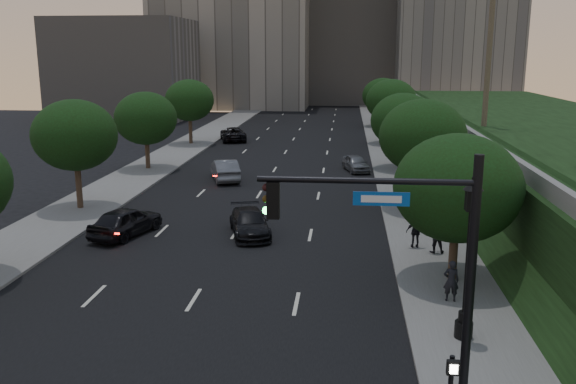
# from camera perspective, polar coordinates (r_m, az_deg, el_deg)

# --- Properties ---
(ground) EXTENTS (160.00, 160.00, 0.00)m
(ground) POSITION_cam_1_polar(r_m,az_deg,el_deg) (19.94, -12.44, -15.48)
(ground) COLOR black
(ground) RESTS_ON ground
(road_surface) EXTENTS (16.00, 140.00, 0.02)m
(road_surface) POSITION_cam_1_polar(r_m,az_deg,el_deg) (47.91, -1.53, 1.66)
(road_surface) COLOR black
(road_surface) RESTS_ON ground
(sidewalk_right) EXTENTS (4.50, 140.00, 0.15)m
(sidewalk_right) POSITION_cam_1_polar(r_m,az_deg,el_deg) (47.76, 10.77, 1.47)
(sidewalk_right) COLOR slate
(sidewalk_right) RESTS_ON ground
(sidewalk_left) EXTENTS (4.50, 140.00, 0.15)m
(sidewalk_left) POSITION_cam_1_polar(r_m,az_deg,el_deg) (50.17, -13.24, 1.90)
(sidewalk_left) COLOR slate
(sidewalk_left) RESTS_ON ground
(embankment) EXTENTS (18.00, 90.00, 4.00)m
(embankment) POSITION_cam_1_polar(r_m,az_deg,el_deg) (48.06, 25.19, 2.87)
(embankment) COLOR black
(embankment) RESTS_ON ground
(parapet_wall) EXTENTS (0.35, 90.00, 0.70)m
(parapet_wall) POSITION_cam_1_polar(r_m,az_deg,el_deg) (45.57, 15.31, 6.15)
(parapet_wall) COLOR slate
(parapet_wall) RESTS_ON embankment
(office_block_left) EXTENTS (26.00, 20.00, 32.00)m
(office_block_left) POSITION_cam_1_polar(r_m,az_deg,el_deg) (110.60, -5.03, 16.34)
(office_block_left) COLOR gray
(office_block_left) RESTS_ON ground
(office_block_mid) EXTENTS (22.00, 18.00, 26.00)m
(office_block_mid) POSITION_cam_1_polar(r_m,az_deg,el_deg) (118.68, 5.77, 14.64)
(office_block_mid) COLOR gray
(office_block_mid) RESTS_ON ground
(office_block_right) EXTENTS (20.00, 22.00, 36.00)m
(office_block_right) POSITION_cam_1_polar(r_m,az_deg,el_deg) (114.42, 15.30, 16.84)
(office_block_right) COLOR gray
(office_block_right) RESTS_ON ground
(office_block_filler) EXTENTS (18.00, 16.00, 14.00)m
(office_block_filler) POSITION_cam_1_polar(r_m,az_deg,el_deg) (92.29, -14.94, 11.05)
(office_block_filler) COLOR gray
(office_block_filler) RESTS_ON ground
(tree_right_a) EXTENTS (5.20, 5.20, 6.24)m
(tree_right_a) POSITION_cam_1_polar(r_m,az_deg,el_deg) (25.61, 15.57, 0.36)
(tree_right_a) COLOR #38281C
(tree_right_a) RESTS_ON ground
(tree_right_b) EXTENTS (5.20, 5.20, 6.74)m
(tree_right_b) POSITION_cam_1_polar(r_m,az_deg,el_deg) (37.23, 12.49, 5.12)
(tree_right_b) COLOR #38281C
(tree_right_b) RESTS_ON ground
(tree_right_c) EXTENTS (5.20, 5.20, 6.24)m
(tree_right_c) POSITION_cam_1_polar(r_m,az_deg,el_deg) (50.12, 10.71, 6.58)
(tree_right_c) COLOR #38281C
(tree_right_c) RESTS_ON ground
(tree_right_d) EXTENTS (5.20, 5.20, 6.74)m
(tree_right_d) POSITION_cam_1_polar(r_m,az_deg,el_deg) (63.97, 9.63, 8.40)
(tree_right_d) COLOR #38281C
(tree_right_d) RESTS_ON ground
(tree_right_e) EXTENTS (5.20, 5.20, 6.24)m
(tree_right_e) POSITION_cam_1_polar(r_m,az_deg,el_deg) (78.94, 8.87, 8.90)
(tree_right_e) COLOR #38281C
(tree_right_e) RESTS_ON ground
(tree_left_b) EXTENTS (5.00, 5.00, 6.71)m
(tree_left_b) POSITION_cam_1_polar(r_m,az_deg,el_deg) (38.47, -19.32, 5.03)
(tree_left_b) COLOR #38281C
(tree_left_b) RESTS_ON ground
(tree_left_c) EXTENTS (5.00, 5.00, 6.34)m
(tree_left_c) POSITION_cam_1_polar(r_m,az_deg,el_deg) (50.52, -13.18, 6.72)
(tree_left_c) COLOR #38281C
(tree_left_c) RESTS_ON ground
(tree_left_d) EXTENTS (5.00, 5.00, 6.71)m
(tree_left_d) POSITION_cam_1_polar(r_m,az_deg,el_deg) (63.86, -9.21, 8.47)
(tree_left_d) COLOR #38281C
(tree_left_d) RESTS_ON ground
(traffic_signal_mast) EXTENTS (5.68, 0.56, 7.00)m
(traffic_signal_mast) POSITION_cam_1_polar(r_m,az_deg,el_deg) (16.02, 12.81, -8.32)
(traffic_signal_mast) COLOR black
(traffic_signal_mast) RESTS_ON ground
(street_lamp) EXTENTS (0.64, 0.64, 5.62)m
(street_lamp) POSITION_cam_1_polar(r_m,az_deg,el_deg) (20.67, 16.48, -6.70)
(street_lamp) COLOR black
(street_lamp) RESTS_ON ground
(sedan_near_left) EXTENTS (3.11, 4.92, 1.56)m
(sedan_near_left) POSITION_cam_1_polar(r_m,az_deg,el_deg) (32.92, -14.93, -2.66)
(sedan_near_left) COLOR black
(sedan_near_left) RESTS_ON ground
(sedan_mid_left) EXTENTS (3.16, 5.14, 1.60)m
(sedan_mid_left) POSITION_cam_1_polar(r_m,az_deg,el_deg) (45.82, -5.92, 2.07)
(sedan_mid_left) COLOR #5A5D62
(sedan_mid_left) RESTS_ON ground
(sedan_far_left) EXTENTS (3.84, 5.87, 1.50)m
(sedan_far_left) POSITION_cam_1_polar(r_m,az_deg,el_deg) (66.46, -5.17, 5.43)
(sedan_far_left) COLOR black
(sedan_far_left) RESTS_ON ground
(sedan_near_right) EXTENTS (3.02, 4.89, 1.32)m
(sedan_near_right) POSITION_cam_1_polar(r_m,az_deg,el_deg) (32.02, -3.62, -2.90)
(sedan_near_right) COLOR black
(sedan_near_right) RESTS_ON ground
(sedan_far_right) EXTENTS (2.54, 4.16, 1.32)m
(sedan_far_right) POSITION_cam_1_polar(r_m,az_deg,el_deg) (49.40, 6.36, 2.69)
(sedan_far_right) COLOR slate
(sedan_far_right) RESTS_ON ground
(pedestrian_a) EXTENTS (0.60, 0.40, 1.61)m
(pedestrian_a) POSITION_cam_1_polar(r_m,az_deg,el_deg) (24.09, 15.02, -8.02)
(pedestrian_a) COLOR black
(pedestrian_a) RESTS_ON sidewalk_right
(pedestrian_b) EXTENTS (0.87, 0.69, 1.75)m
(pedestrian_b) POSITION_cam_1_polar(r_m,az_deg,el_deg) (29.52, 13.66, -3.90)
(pedestrian_b) COLOR black
(pedestrian_b) RESTS_ON sidewalk_right
(pedestrian_c) EXTENTS (0.98, 0.48, 1.61)m
(pedestrian_c) POSITION_cam_1_polar(r_m,az_deg,el_deg) (30.08, 11.88, -3.63)
(pedestrian_c) COLOR black
(pedestrian_c) RESTS_ON sidewalk_right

